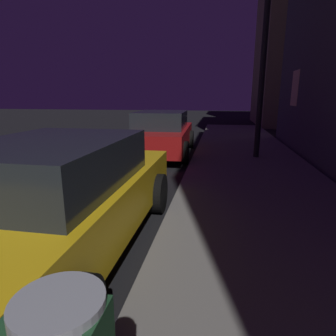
% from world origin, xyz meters
% --- Properties ---
extents(car_yellow_cab, '(2.09, 4.59, 1.43)m').
position_xyz_m(car_yellow_cab, '(2.85, 2.26, 0.71)').
color(car_yellow_cab, gold).
rests_on(car_yellow_cab, ground).
extents(car_red, '(2.13, 4.42, 1.43)m').
position_xyz_m(car_red, '(2.85, 8.67, 0.71)').
color(car_red, maroon).
rests_on(car_red, ground).
extents(street_lamp, '(0.44, 0.44, 5.92)m').
position_xyz_m(street_lamp, '(5.88, 8.00, 4.03)').
color(street_lamp, black).
rests_on(street_lamp, sidewalk).
extents(building_far, '(6.69, 7.30, 14.70)m').
position_xyz_m(building_far, '(10.64, 20.94, 7.35)').
color(building_far, '#998466').
rests_on(building_far, ground).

